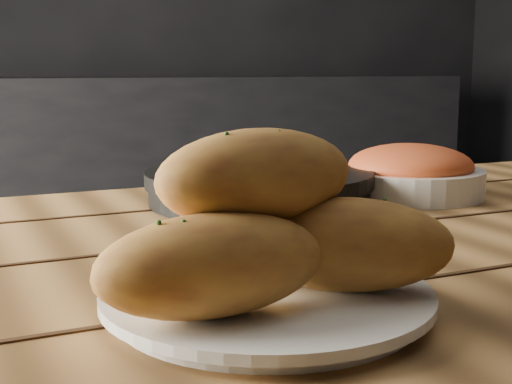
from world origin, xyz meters
name	(u,v)px	position (x,y,z in m)	size (l,w,h in m)	color
counter	(154,182)	(0.00, 1.70, 0.45)	(2.80, 0.60, 0.90)	black
table	(368,335)	(-0.48, -0.66, 0.66)	(1.59, 0.97, 0.75)	#9F6E3B
plate	(267,300)	(-0.65, -0.78, 0.76)	(0.25, 0.25, 0.02)	white
bread_rolls	(262,228)	(-0.66, -0.79, 0.82)	(0.28, 0.24, 0.12)	gold
skillet	(260,186)	(-0.47, -0.37, 0.77)	(0.44, 0.31, 0.05)	black
bowl	(410,173)	(-0.24, -0.41, 0.78)	(0.21, 0.21, 0.08)	white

